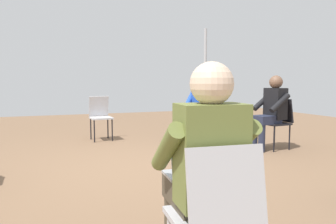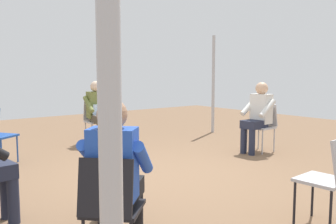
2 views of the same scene
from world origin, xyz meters
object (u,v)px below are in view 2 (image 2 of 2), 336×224
chair_north (263,124)px  chair_west (95,118)px  person_with_laptop (98,109)px  chair_east (330,176)px  person_in_white (258,113)px  person_in_blue (117,171)px  chair_southeast (111,204)px  backpack_near_laptop_user (112,201)px

chair_north → chair_west: same height
person_with_laptop → chair_west: bearing=-90.0°
chair_east → person_in_white: size_ratio=0.69×
chair_north → chair_east: size_ratio=1.00×
chair_east → person_in_blue: bearing=155.4°
chair_west → person_in_white: person_in_white is taller
chair_southeast → person_with_laptop: person_with_laptop is taller
chair_southeast → backpack_near_laptop_user: (-0.88, 0.50, -0.34)m
chair_west → person_in_blue: person_in_blue is taller
chair_southeast → person_in_white: 4.43m
chair_east → chair_southeast: same height
chair_east → backpack_near_laptop_user: (-1.46, -1.42, -0.34)m
person_with_laptop → person_in_blue: same height
chair_west → person_with_laptop: size_ratio=0.69×
chair_north → chair_southeast: (1.88, -4.17, 0.00)m
chair_west → backpack_near_laptop_user: size_ratio=2.36×
chair_east → person_in_white: 3.23m
chair_east → chair_southeast: (-0.58, -1.92, 0.00)m
chair_north → person_in_blue: 4.43m
chair_east → person_in_white: (-2.46, 2.08, 0.20)m
chair_east → person_with_laptop: bearing=83.9°
chair_west → backpack_near_laptop_user: (3.57, -1.67, -0.34)m
chair_east → backpack_near_laptop_user: bearing=130.9°
chair_north → chair_west: bearing=36.7°
chair_north → chair_southeast: bearing=113.0°
person_in_white → person_in_blue: bearing=113.2°
chair_southeast → backpack_near_laptop_user: 1.07m
chair_north → chair_east: bearing=136.4°
chair_east → person_with_laptop: size_ratio=0.69×
person_in_blue → backpack_near_laptop_user: person_in_blue is taller
person_in_blue → backpack_near_laptop_user: (-0.76, 0.38, -0.54)m
chair_southeast → person_with_laptop: size_ratio=0.69×
chair_east → backpack_near_laptop_user: size_ratio=2.36×
person_in_blue → backpack_near_laptop_user: 1.01m
chair_southeast → person_in_blue: (-0.12, 0.12, 0.20)m
chair_east → backpack_near_laptop_user: 2.07m
chair_east → chair_west: (-5.03, 0.25, 0.00)m
chair_north → person_in_white: 0.26m
chair_east → chair_southeast: bearing=159.8°
person_with_laptop → person_in_blue: (4.17, -2.04, 0.00)m
person_with_laptop → backpack_near_laptop_user: 3.82m
chair_east → person_with_laptop: 4.88m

